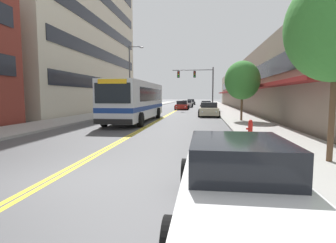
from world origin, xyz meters
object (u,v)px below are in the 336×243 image
(car_navy_parked_right_far, at_px, (206,105))
(street_tree_right_mid, at_px, (242,80))
(car_white_parked_right_foreground, at_px, (239,184))
(car_red_moving_lead, at_px, (182,105))
(city_bus, at_px, (137,100))
(traffic_signal_mast, at_px, (199,80))
(fire_hydrant, at_px, (250,129))
(car_champagne_parked_right_mid, at_px, (209,110))
(street_lamp_left_far, at_px, (132,74))
(car_slate_blue_parked_left_near, at_px, (147,106))
(car_dark_grey_moving_third, at_px, (191,102))
(car_silver_moving_second, at_px, (187,104))

(car_navy_parked_right_far, distance_m, street_tree_right_mid, 22.47)
(car_white_parked_right_foreground, distance_m, car_red_moving_lead, 36.60)
(car_navy_parked_right_far, bearing_deg, car_red_moving_lead, -141.91)
(city_bus, xyz_separation_m, traffic_signal_mast, (4.82, 16.35, 2.55))
(car_navy_parked_right_far, height_order, fire_hydrant, car_navy_parked_right_far)
(car_champagne_parked_right_mid, height_order, car_navy_parked_right_far, car_champagne_parked_right_mid)
(car_white_parked_right_foreground, relative_size, car_red_moving_lead, 0.98)
(street_lamp_left_far, height_order, fire_hydrant, street_lamp_left_far)
(car_white_parked_right_foreground, relative_size, car_navy_parked_right_far, 1.12)
(car_slate_blue_parked_left_near, distance_m, car_navy_parked_right_far, 10.36)
(car_white_parked_right_foreground, distance_m, street_tree_right_mid, 17.56)
(car_navy_parked_right_far, bearing_deg, traffic_signal_mast, -100.95)
(fire_hydrant, bearing_deg, street_lamp_left_far, 118.90)
(city_bus, relative_size, street_tree_right_mid, 2.45)
(city_bus, height_order, car_dark_grey_moving_third, city_bus)
(street_lamp_left_far, bearing_deg, car_champagne_parked_right_mid, -27.77)
(car_slate_blue_parked_left_near, relative_size, car_navy_parked_right_far, 1.14)
(car_white_parked_right_foreground, relative_size, car_champagne_parked_right_mid, 1.12)
(car_navy_parked_right_far, xyz_separation_m, fire_hydrant, (1.55, -31.34, -0.02))
(car_red_moving_lead, height_order, street_lamp_left_far, street_lamp_left_far)
(car_champagne_parked_right_mid, xyz_separation_m, car_navy_parked_right_far, (-0.03, 16.39, -0.07))
(city_bus, distance_m, car_champagne_parked_right_mid, 8.71)
(car_dark_grey_moving_third, relative_size, fire_hydrant, 4.79)
(street_lamp_left_far, bearing_deg, car_slate_blue_parked_left_near, 83.26)
(street_tree_right_mid, bearing_deg, fire_hydrant, -95.72)
(car_red_moving_lead, distance_m, fire_hydrant, 28.90)
(car_champagne_parked_right_mid, relative_size, car_red_moving_lead, 0.88)
(city_bus, xyz_separation_m, car_red_moving_lead, (2.27, 19.62, -1.17))
(car_champagne_parked_right_mid, xyz_separation_m, traffic_signal_mast, (-1.23, 10.18, 3.67))
(car_red_moving_lead, xyz_separation_m, car_dark_grey_moving_third, (0.38, 23.26, 0.00))
(car_slate_blue_parked_left_near, height_order, traffic_signal_mast, traffic_signal_mast)
(car_red_moving_lead, distance_m, traffic_signal_mast, 5.56)
(city_bus, height_order, car_white_parked_right_foreground, city_bus)
(car_slate_blue_parked_left_near, bearing_deg, traffic_signal_mast, -5.16)
(city_bus, relative_size, fire_hydrant, 13.34)
(car_silver_moving_second, relative_size, car_dark_grey_moving_third, 1.07)
(car_navy_parked_right_far, bearing_deg, car_white_parked_right_foreground, -90.06)
(car_slate_blue_parked_left_near, xyz_separation_m, car_silver_moving_second, (5.30, 11.32, 0.01))
(traffic_signal_mast, xyz_separation_m, fire_hydrant, (2.75, -25.14, -3.76))
(car_champagne_parked_right_mid, distance_m, street_tree_right_mid, 6.81)
(car_champagne_parked_right_mid, xyz_separation_m, car_dark_grey_moving_third, (-3.39, 36.71, -0.04))
(traffic_signal_mast, bearing_deg, car_dark_grey_moving_third, 94.66)
(car_champagne_parked_right_mid, bearing_deg, car_white_parked_right_foreground, -90.17)
(city_bus, distance_m, car_navy_parked_right_far, 23.37)
(car_champagne_parked_right_mid, distance_m, traffic_signal_mast, 10.89)
(city_bus, relative_size, street_lamp_left_far, 1.39)
(street_lamp_left_far, bearing_deg, car_navy_parked_right_far, 50.29)
(fire_hydrant, bearing_deg, car_white_parked_right_foreground, -101.24)
(car_red_moving_lead, xyz_separation_m, traffic_signal_mast, (2.54, -3.27, 3.71))
(car_white_parked_right_foreground, bearing_deg, car_dark_grey_moving_third, 93.19)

